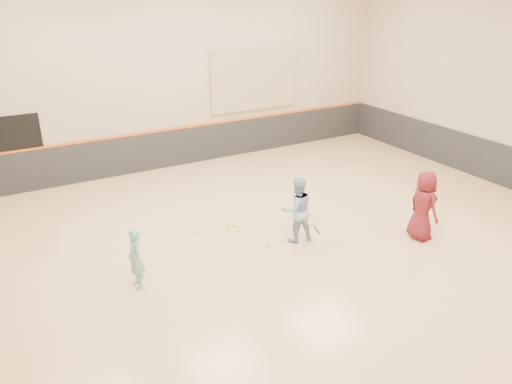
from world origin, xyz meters
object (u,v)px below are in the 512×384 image
young_man (423,206)px  spare_racket (233,227)px  girl (136,259)px  instructor (297,210)px

young_man → spare_racket: size_ratio=2.31×
young_man → spare_racket: (-3.56, 2.49, -0.76)m
girl → instructor: instructor is taller
girl → spare_racket: bearing=115.2°
spare_racket → young_man: bearing=-34.9°
young_man → instructor: bearing=67.5°
girl → spare_racket: 3.03m
instructor → young_man: size_ratio=0.94×
instructor → spare_racket: (-1.02, 1.17, -0.71)m
girl → spare_racket: girl is taller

